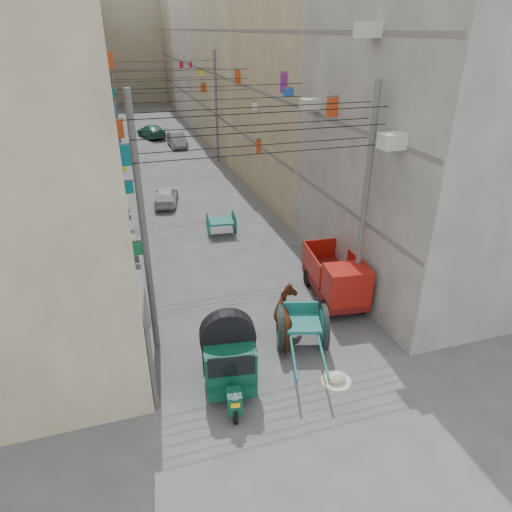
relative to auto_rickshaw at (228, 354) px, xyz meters
name	(u,v)px	position (x,y,z in m)	size (l,w,h in m)	color
ground	(338,465)	(1.80, -3.45, -1.13)	(140.00, 140.00, 0.00)	#424245
building_row_left	(50,70)	(-6.19, 30.68, 5.33)	(8.00, 62.00, 14.00)	#C4B894
building_row_right	(249,66)	(9.80, 30.68, 5.33)	(8.00, 62.00, 14.00)	#A6A29B
end_cap_building	(131,51)	(1.80, 62.55, 5.37)	(22.00, 10.00, 13.00)	gray
shutters_left	(133,250)	(-2.12, 6.93, 0.36)	(0.18, 14.40, 2.88)	#4A4A4E
signboards	(182,136)	(1.79, 18.21, 2.30)	(8.22, 40.52, 5.67)	#F6FD1C
ac_units	(352,93)	(5.45, 4.22, 6.30)	(0.70, 6.55, 3.35)	beige
utility_poles	(196,143)	(1.80, 13.55, 2.87)	(7.40, 22.20, 8.00)	#57575A
overhead_cables	(203,93)	(1.80, 10.95, 5.63)	(7.40, 22.52, 1.12)	black
auto_rickshaw	(228,354)	(0.00, 0.00, 0.00)	(1.82, 2.81, 1.92)	black
tonga_cart	(302,327)	(2.69, 1.04, -0.35)	(2.10, 3.54, 1.50)	black
mini_truck	(338,282)	(4.96, 3.05, -0.20)	(1.93, 3.61, 1.94)	black
second_cart	(221,223)	(2.33, 10.65, -0.48)	(1.49, 1.34, 1.22)	#16625A
feed_sack	(336,377)	(3.05, -0.79, -0.99)	(0.56, 0.45, 0.28)	beige
horse	(288,320)	(2.36, 1.44, -0.28)	(0.92, 2.03, 1.71)	brown
distant_car_white	(166,195)	(0.27, 15.98, -0.60)	(1.26, 3.12, 1.06)	#B7B7B7
distant_car_grey	(177,140)	(3.10, 30.47, -0.53)	(1.28, 3.67, 1.21)	slate
distant_car_green	(152,131)	(1.34, 34.95, -0.54)	(1.66, 4.09, 1.19)	#205F4B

